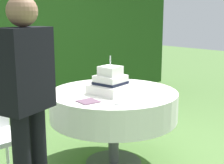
{
  "coord_description": "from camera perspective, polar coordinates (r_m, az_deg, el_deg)",
  "views": [
    {
      "loc": [
        -1.99,
        -2.19,
        1.48
      ],
      "look_at": [
        -0.04,
        -0.02,
        0.85
      ],
      "focal_mm": 50.76,
      "sensor_mm": 36.0,
      "label": 1
    }
  ],
  "objects": [
    {
      "name": "wedding_cake",
      "position": [
        2.96,
        -0.32,
        -0.2
      ],
      "size": [
        0.39,
        0.39,
        0.36
      ],
      "color": "white",
      "rests_on": "cake_table"
    },
    {
      "name": "cake_table",
      "position": [
        3.08,
        0.29,
        -4.15
      ],
      "size": [
        1.23,
        1.23,
        0.75
      ],
      "color": "#4C4C51",
      "rests_on": "ground_plane"
    },
    {
      "name": "ground_plane",
      "position": [
        3.31,
        0.28,
        -14.43
      ],
      "size": [
        20.0,
        20.0,
        0.0
      ],
      "primitive_type": "plane",
      "color": "#547A3D"
    },
    {
      "name": "serving_plate_near",
      "position": [
        3.29,
        5.82,
        -0.63
      ],
      "size": [
        0.15,
        0.15,
        0.01
      ],
      "primitive_type": "cylinder",
      "color": "white",
      "rests_on": "cake_table"
    },
    {
      "name": "foliage_hedge",
      "position": [
        5.14,
        -19.37,
        9.02
      ],
      "size": [
        6.95,
        0.61,
        2.52
      ],
      "primitive_type": "cube",
      "color": "#234C19",
      "rests_on": "ground_plane"
    },
    {
      "name": "standing_person",
      "position": [
        2.19,
        -15.05,
        -2.91
      ],
      "size": [
        0.41,
        0.31,
        1.6
      ],
      "color": "black",
      "rests_on": "ground_plane"
    },
    {
      "name": "napkin_stack",
      "position": [
        2.69,
        -4.32,
        -3.51
      ],
      "size": [
        0.17,
        0.17,
        0.01
      ],
      "primitive_type": "cube",
      "rotation": [
        0.0,
        0.0,
        -0.09
      ],
      "color": "#6B4C60",
      "rests_on": "cake_table"
    },
    {
      "name": "serving_plate_far",
      "position": [
        2.64,
        1.5,
        -3.77
      ],
      "size": [
        0.12,
        0.12,
        0.01
      ],
      "primitive_type": "cylinder",
      "color": "white",
      "rests_on": "cake_table"
    }
  ]
}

